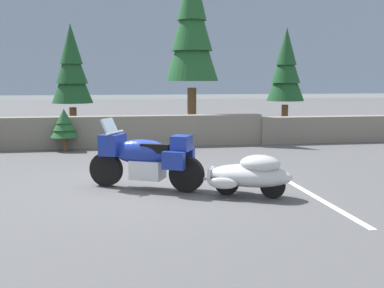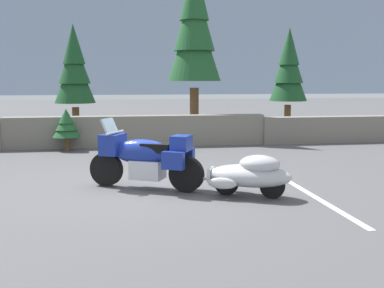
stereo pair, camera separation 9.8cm
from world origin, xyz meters
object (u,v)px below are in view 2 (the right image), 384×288
object	(u,v)px
car_shaped_trailer	(250,174)
pine_tree_secondary	(74,68)
pine_tree_far_right	(289,68)
touring_motorcycle	(145,157)
pine_tree_tall	(194,26)

from	to	relation	value
car_shaped_trailer	pine_tree_secondary	xyz separation A→B (m)	(-3.68, 8.48, 2.04)
pine_tree_far_right	car_shaped_trailer	bearing A→B (deg)	-114.51
touring_motorcycle	pine_tree_secondary	size ratio (longest dim) A/B	0.54
car_shaped_trailer	pine_tree_far_right	xyz separation A→B (m)	(3.95, 8.66, 2.06)
touring_motorcycle	pine_tree_secondary	bearing A→B (deg)	103.98
pine_tree_tall	pine_tree_far_right	bearing A→B (deg)	5.83
touring_motorcycle	pine_tree_secondary	world-z (taller)	pine_tree_secondary
car_shaped_trailer	pine_tree_far_right	world-z (taller)	pine_tree_far_right
car_shaped_trailer	pine_tree_tall	size ratio (longest dim) A/B	0.34
car_shaped_trailer	pine_tree_far_right	distance (m)	9.74
car_shaped_trailer	pine_tree_far_right	bearing A→B (deg)	65.49
pine_tree_tall	pine_tree_secondary	size ratio (longest dim) A/B	1.58
pine_tree_tall	pine_tree_secondary	distance (m)	4.31
touring_motorcycle	car_shaped_trailer	xyz separation A→B (m)	(1.80, -0.91, -0.21)
touring_motorcycle	pine_tree_tall	bearing A→B (deg)	73.54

